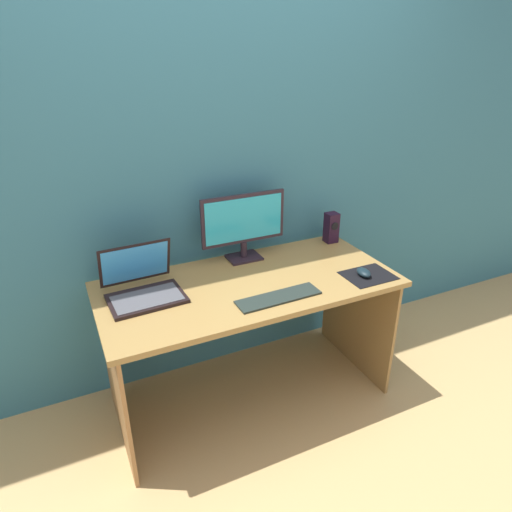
{
  "coord_description": "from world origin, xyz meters",
  "views": [
    {
      "loc": [
        -0.81,
        -1.8,
        1.79
      ],
      "look_at": [
        0.03,
        -0.02,
        0.87
      ],
      "focal_mm": 31.63,
      "sensor_mm": 36.0,
      "label": 1
    }
  ],
  "objects_px": {
    "speaker_right": "(331,228)",
    "mouse": "(364,272)",
    "laptop": "(143,286)",
    "keyboard_external": "(279,297)",
    "monitor": "(244,224)"
  },
  "relations": [
    {
      "from": "monitor",
      "to": "laptop",
      "type": "relative_size",
      "value": 1.33
    },
    {
      "from": "laptop",
      "to": "speaker_right",
      "type": "bearing_deg",
      "value": 8.02
    },
    {
      "from": "laptop",
      "to": "keyboard_external",
      "type": "height_order",
      "value": "laptop"
    },
    {
      "from": "laptop",
      "to": "mouse",
      "type": "distance_m",
      "value": 1.1
    },
    {
      "from": "laptop",
      "to": "keyboard_external",
      "type": "relative_size",
      "value": 0.87
    },
    {
      "from": "monitor",
      "to": "keyboard_external",
      "type": "distance_m",
      "value": 0.51
    },
    {
      "from": "laptop",
      "to": "mouse",
      "type": "xyz_separation_m",
      "value": [
        1.06,
        -0.28,
        -0.03
      ]
    },
    {
      "from": "monitor",
      "to": "mouse",
      "type": "xyz_separation_m",
      "value": [
        0.47,
        -0.45,
        -0.18
      ]
    },
    {
      "from": "mouse",
      "to": "speaker_right",
      "type": "bearing_deg",
      "value": 85.41
    },
    {
      "from": "speaker_right",
      "to": "mouse",
      "type": "relative_size",
      "value": 1.8
    },
    {
      "from": "laptop",
      "to": "monitor",
      "type": "bearing_deg",
      "value": 15.98
    },
    {
      "from": "monitor",
      "to": "laptop",
      "type": "height_order",
      "value": "monitor"
    },
    {
      "from": "speaker_right",
      "to": "laptop",
      "type": "distance_m",
      "value": 1.17
    },
    {
      "from": "laptop",
      "to": "mouse",
      "type": "relative_size",
      "value": 3.56
    },
    {
      "from": "speaker_right",
      "to": "laptop",
      "type": "xyz_separation_m",
      "value": [
        -1.16,
        -0.16,
        -0.04
      ]
    }
  ]
}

